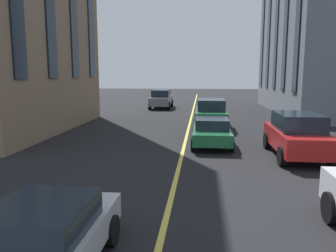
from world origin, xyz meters
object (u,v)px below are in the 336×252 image
Objects in this scene: car_silver_trailing at (38,245)px; car_red_near at (297,135)px; car_green_parked_b at (211,113)px; car_grey_parked_a at (161,99)px; car_green_far at (212,131)px.

car_red_near is at bearing -35.24° from car_silver_trailing.
car_green_parked_b and car_red_near have the same top height.
car_red_near and car_grey_parked_a have the same top height.
car_silver_trailing is 11.73m from car_red_near.
car_grey_parked_a is (29.12, 1.43, 0.27)m from car_silver_trailing.
car_green_parked_b reaches higher than car_silver_trailing.
car_silver_trailing is 0.94× the size of car_grey_parked_a.
car_green_far is (11.62, -3.21, 0.00)m from car_silver_trailing.
car_silver_trailing is at bearing 169.04° from car_green_parked_b.
car_green_parked_b is 1.00× the size of car_grey_parked_a.
car_grey_parked_a is at bearing 21.44° from car_green_parked_b.
car_red_near is 1.00× the size of car_grey_parked_a.
car_silver_trailing is (-17.07, 3.31, -0.27)m from car_green_parked_b.
car_green_far is at bearing -15.43° from car_silver_trailing.
car_green_far is at bearing 60.15° from car_red_near.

